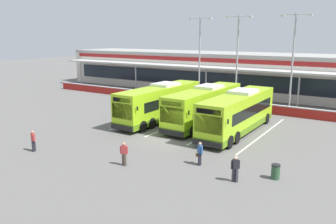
# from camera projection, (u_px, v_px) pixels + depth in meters

# --- Properties ---
(ground_plane) EXTENTS (200.00, 200.00, 0.00)m
(ground_plane) POSITION_uv_depth(u_px,v_px,m) (168.00, 140.00, 28.86)
(ground_plane) COLOR #605E5B
(terminal_building) EXTENTS (70.00, 13.00, 6.00)m
(terminal_building) POSITION_uv_depth(u_px,v_px,m) (267.00, 74.00, 50.24)
(terminal_building) COLOR beige
(terminal_building) RESTS_ON ground
(red_barrier_wall) EXTENTS (60.00, 0.40, 1.10)m
(red_barrier_wall) POSITION_uv_depth(u_px,v_px,m) (234.00, 105.00, 40.61)
(red_barrier_wall) COLOR maroon
(red_barrier_wall) RESTS_ON ground
(coach_bus_leftmost) EXTENTS (2.99, 12.17, 3.78)m
(coach_bus_leftmost) POSITION_uv_depth(u_px,v_px,m) (160.00, 103.00, 35.21)
(coach_bus_leftmost) COLOR #9ED11E
(coach_bus_leftmost) RESTS_ON ground
(coach_bus_left_centre) EXTENTS (2.99, 12.17, 3.78)m
(coach_bus_left_centre) POSITION_uv_depth(u_px,v_px,m) (205.00, 106.00, 33.60)
(coach_bus_left_centre) COLOR #9ED11E
(coach_bus_left_centre) RESTS_ON ground
(coach_bus_centre) EXTENTS (2.99, 12.17, 3.78)m
(coach_bus_centre) POSITION_uv_depth(u_px,v_px,m) (238.00, 113.00, 30.68)
(coach_bus_centre) COLOR #9ED11E
(coach_bus_centre) RESTS_ON ground
(bay_stripe_far_west) EXTENTS (0.14, 13.00, 0.01)m
(bay_stripe_far_west) POSITION_uv_depth(u_px,v_px,m) (149.00, 116.00, 37.12)
(bay_stripe_far_west) COLOR silver
(bay_stripe_far_west) RESTS_ON ground
(bay_stripe_west) EXTENTS (0.14, 13.00, 0.01)m
(bay_stripe_west) POSITION_uv_depth(u_px,v_px,m) (183.00, 122.00, 34.89)
(bay_stripe_west) COLOR silver
(bay_stripe_west) RESTS_ON ground
(bay_stripe_mid_west) EXTENTS (0.14, 13.00, 0.01)m
(bay_stripe_mid_west) POSITION_uv_depth(u_px,v_px,m) (220.00, 127.00, 32.66)
(bay_stripe_mid_west) COLOR silver
(bay_stripe_mid_west) RESTS_ON ground
(bay_stripe_centre) EXTENTS (0.14, 13.00, 0.01)m
(bay_stripe_centre) POSITION_uv_depth(u_px,v_px,m) (264.00, 134.00, 30.43)
(bay_stripe_centre) COLOR silver
(bay_stripe_centre) RESTS_ON ground
(pedestrian_with_handbag) EXTENTS (0.62, 0.51, 1.62)m
(pedestrian_with_handbag) POSITION_uv_depth(u_px,v_px,m) (200.00, 153.00, 23.07)
(pedestrian_with_handbag) COLOR black
(pedestrian_with_handbag) RESTS_ON ground
(pedestrian_in_dark_coat) EXTENTS (0.54, 0.37, 1.62)m
(pedestrian_in_dark_coat) POSITION_uv_depth(u_px,v_px,m) (33.00, 140.00, 25.80)
(pedestrian_in_dark_coat) COLOR black
(pedestrian_in_dark_coat) RESTS_ON ground
(pedestrian_child) EXTENTS (0.46, 0.43, 1.62)m
(pedestrian_child) POSITION_uv_depth(u_px,v_px,m) (235.00, 168.00, 20.37)
(pedestrian_child) COLOR #33333D
(pedestrian_child) RESTS_ON ground
(pedestrian_near_bin) EXTENTS (0.53, 0.34, 1.62)m
(pedestrian_near_bin) POSITION_uv_depth(u_px,v_px,m) (124.00, 153.00, 22.96)
(pedestrian_near_bin) COLOR #4C4238
(pedestrian_near_bin) RESTS_ON ground
(lamp_post_west) EXTENTS (3.24, 0.28, 11.00)m
(lamp_post_west) POSITION_uv_depth(u_px,v_px,m) (200.00, 54.00, 45.12)
(lamp_post_west) COLOR #9E9EA3
(lamp_post_west) RESTS_ON ground
(lamp_post_centre) EXTENTS (3.24, 0.28, 11.00)m
(lamp_post_centre) POSITION_uv_depth(u_px,v_px,m) (237.00, 55.00, 40.92)
(lamp_post_centre) COLOR #9E9EA3
(lamp_post_centre) RESTS_ON ground
(lamp_post_east) EXTENTS (3.24, 0.28, 11.00)m
(lamp_post_east) POSITION_uv_depth(u_px,v_px,m) (293.00, 57.00, 37.44)
(lamp_post_east) COLOR #9E9EA3
(lamp_post_east) RESTS_ON ground
(litter_bin) EXTENTS (0.54, 0.54, 0.93)m
(litter_bin) POSITION_uv_depth(u_px,v_px,m) (276.00, 172.00, 20.86)
(litter_bin) COLOR #2D5133
(litter_bin) RESTS_ON ground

